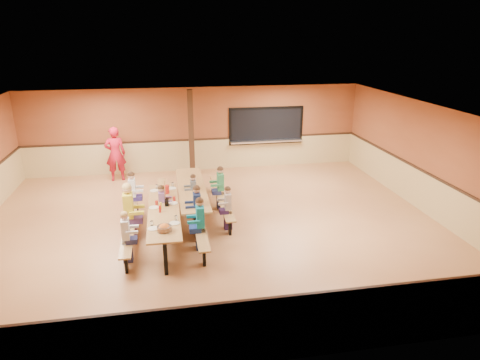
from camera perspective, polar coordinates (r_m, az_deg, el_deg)
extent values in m
plane|color=#9D633B|center=(11.29, -3.65, -6.19)|extent=(12.00, 12.00, 0.00)
cube|color=brown|center=(15.54, -5.94, 6.72)|extent=(12.00, 0.04, 3.00)
cube|color=brown|center=(6.22, 1.60, -13.17)|extent=(12.00, 0.04, 3.00)
cube|color=brown|center=(12.82, 23.91, 2.46)|extent=(0.04, 10.00, 3.00)
cube|color=white|center=(10.36, -4.00, 8.98)|extent=(12.00, 10.00, 0.04)
cube|color=black|center=(15.90, 3.51, 7.25)|extent=(2.60, 0.06, 1.20)
cube|color=silver|center=(15.94, 3.55, 5.18)|extent=(2.70, 0.28, 0.06)
cube|color=#321D10|center=(14.95, -6.53, 6.20)|extent=(0.18, 0.18, 3.00)
cube|color=#A27640|center=(10.62, -10.15, -3.89)|extent=(0.75, 3.60, 0.04)
cube|color=black|center=(9.38, -9.92, -9.64)|extent=(0.08, 0.60, 0.70)
cube|color=black|center=(12.20, -10.12, -2.67)|extent=(0.08, 0.60, 0.70)
cube|color=#A27640|center=(10.78, -14.46, -5.54)|extent=(0.26, 3.60, 0.04)
cube|color=black|center=(10.87, -14.36, -6.62)|extent=(0.06, 0.18, 0.41)
cube|color=#A27640|center=(10.76, -5.65, -5.04)|extent=(0.26, 3.60, 0.04)
cube|color=black|center=(10.85, -5.61, -6.12)|extent=(0.06, 0.18, 0.41)
cube|color=#A27640|center=(11.93, -6.45, -1.10)|extent=(0.75, 3.60, 0.04)
cube|color=black|center=(10.64, -5.78, -5.82)|extent=(0.08, 0.60, 0.70)
cube|color=black|center=(13.51, -6.86, -0.32)|extent=(0.08, 0.60, 0.70)
cube|color=#A27640|center=(12.01, -10.33, -2.61)|extent=(0.26, 3.60, 0.04)
cube|color=black|center=(12.10, -10.27, -3.60)|extent=(0.06, 0.18, 0.41)
cube|color=#A27640|center=(12.10, -2.50, -2.14)|extent=(0.26, 3.60, 0.04)
cube|color=black|center=(12.18, -2.49, -3.13)|extent=(0.06, 0.18, 0.41)
imported|color=#B01428|center=(15.02, -16.28, 3.37)|extent=(0.72, 0.52, 1.86)
cylinder|color=#B52118|center=(11.55, -9.79, -1.25)|extent=(0.16, 0.16, 0.22)
cube|color=black|center=(10.77, -9.75, -3.06)|extent=(0.10, 0.14, 0.13)
cylinder|color=yellow|center=(10.57, -10.55, -3.41)|extent=(0.06, 0.06, 0.17)
cylinder|color=#B2140F|center=(10.39, -10.63, -3.82)|extent=(0.06, 0.06, 0.17)
cube|color=black|center=(11.08, -9.92, -2.60)|extent=(0.16, 0.16, 0.06)
cube|color=#A27640|center=(10.98, -10.00, -1.24)|extent=(0.02, 0.09, 0.50)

